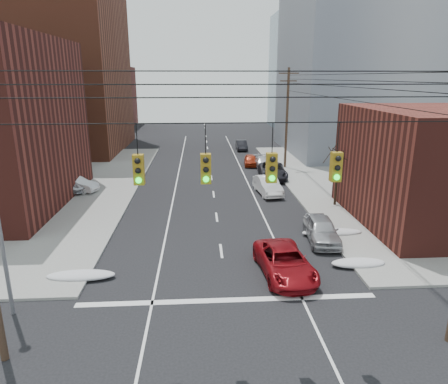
{
  "coord_description": "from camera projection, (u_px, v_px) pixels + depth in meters",
  "views": [
    {
      "loc": [
        -1.21,
        -9.92,
        10.03
      ],
      "look_at": [
        0.32,
        14.32,
        3.0
      ],
      "focal_mm": 32.0,
      "sensor_mm": 36.0,
      "label": 1
    }
  ],
  "objects": [
    {
      "name": "building_brick_tall",
      "position": [
        25.0,
        38.0,
        52.78
      ],
      "size": [
        24.0,
        20.0,
        30.0
      ],
      "primitive_type": "cube",
      "color": "brown",
      "rests_on": "ground"
    },
    {
      "name": "building_brick_far",
      "position": [
        75.0,
        98.0,
        80.08
      ],
      "size": [
        22.0,
        18.0,
        12.0
      ],
      "primitive_type": "cube",
      "color": "#511E18",
      "rests_on": "ground"
    },
    {
      "name": "building_office",
      "position": [
        374.0,
        57.0,
        52.41
      ],
      "size": [
        22.0,
        20.0,
        25.0
      ],
      "primitive_type": "cube",
      "color": "gray",
      "rests_on": "ground"
    },
    {
      "name": "building_glass",
      "position": [
        327.0,
        72.0,
        77.87
      ],
      "size": [
        20.0,
        18.0,
        22.0
      ],
      "primitive_type": "cube",
      "color": "gray",
      "rests_on": "ground"
    },
    {
      "name": "utility_pole_far",
      "position": [
        287.0,
        117.0,
        43.87
      ],
      "size": [
        2.2,
        0.28,
        11.0
      ],
      "color": "#473323",
      "rests_on": "ground"
    },
    {
      "name": "traffic_signals",
      "position": [
        239.0,
        166.0,
        13.23
      ],
      "size": [
        17.0,
        0.42,
        2.02
      ],
      "color": "black",
      "rests_on": "ground"
    },
    {
      "name": "bare_tree",
      "position": [
        337.0,
        178.0,
        31.48
      ],
      "size": [
        2.09,
        2.2,
        4.93
      ],
      "color": "black",
      "rests_on": "ground"
    },
    {
      "name": "snow_nw",
      "position": [
        81.0,
        275.0,
        20.5
      ],
      "size": [
        3.5,
        1.08,
        0.42
      ],
      "primitive_type": "ellipsoid",
      "color": "silver",
      "rests_on": "ground"
    },
    {
      "name": "snow_ne",
      "position": [
        358.0,
        263.0,
        21.87
      ],
      "size": [
        3.0,
        1.08,
        0.42
      ],
      "primitive_type": "ellipsoid",
      "color": "silver",
      "rests_on": "ground"
    },
    {
      "name": "snow_east_far",
      "position": [
        332.0,
        232.0,
        26.18
      ],
      "size": [
        4.0,
        1.08,
        0.42
      ],
      "primitive_type": "ellipsoid",
      "color": "silver",
      "rests_on": "ground"
    },
    {
      "name": "red_pickup",
      "position": [
        285.0,
        262.0,
        20.82
      ],
      "size": [
        2.87,
        5.46,
        1.47
      ],
      "primitive_type": "imported",
      "rotation": [
        0.0,
        0.0,
        0.09
      ],
      "color": "maroon",
      "rests_on": "ground"
    },
    {
      "name": "parked_car_a",
      "position": [
        321.0,
        230.0,
        25.12
      ],
      "size": [
        2.2,
        4.69,
        1.55
      ],
      "primitive_type": "imported",
      "rotation": [
        0.0,
        0.0,
        -0.08
      ],
      "color": "#AAABAF",
      "rests_on": "ground"
    },
    {
      "name": "parked_car_b",
      "position": [
        268.0,
        185.0,
        35.33
      ],
      "size": [
        2.16,
        4.84,
        1.54
      ],
      "primitive_type": "imported",
      "rotation": [
        0.0,
        0.0,
        0.12
      ],
      "color": "silver",
      "rests_on": "ground"
    },
    {
      "name": "parked_car_c",
      "position": [
        273.0,
        171.0,
        40.75
      ],
      "size": [
        2.98,
        5.83,
        1.57
      ],
      "primitive_type": "imported",
      "rotation": [
        0.0,
        0.0,
        -0.07
      ],
      "color": "black",
      "rests_on": "ground"
    },
    {
      "name": "parked_car_d",
      "position": [
        263.0,
        163.0,
        45.3
      ],
      "size": [
        2.01,
        4.44,
        1.26
      ],
      "primitive_type": "imported",
      "rotation": [
        0.0,
        0.0,
        0.06
      ],
      "color": "silver",
      "rests_on": "ground"
    },
    {
      "name": "parked_car_e",
      "position": [
        251.0,
        160.0,
        46.71
      ],
      "size": [
        1.86,
        3.89,
        1.28
      ],
      "primitive_type": "imported",
      "rotation": [
        0.0,
        0.0,
        -0.09
      ],
      "color": "#99270D",
      "rests_on": "ground"
    },
    {
      "name": "parked_car_f",
      "position": [
        241.0,
        145.0,
        56.68
      ],
      "size": [
        1.46,
        4.09,
        1.34
      ],
      "primitive_type": "imported",
      "rotation": [
        0.0,
        0.0,
        -0.01
      ],
      "color": "black",
      "rests_on": "ground"
    },
    {
      "name": "lot_car_a",
      "position": [
        75.0,
        184.0,
        35.47
      ],
      "size": [
        4.29,
        2.57,
        1.34
      ],
      "primitive_type": "imported",
      "rotation": [
        0.0,
        0.0,
        1.26
      ],
      "color": "silver",
      "rests_on": "sidewalk_nw"
    },
    {
      "name": "lot_car_b",
      "position": [
        62.0,
        183.0,
        35.67
      ],
      "size": [
        6.08,
        4.53,
        1.54
      ],
      "primitive_type": "imported",
      "rotation": [
        0.0,
        0.0,
        1.16
      ],
      "color": "silver",
      "rests_on": "sidewalk_nw"
    },
    {
      "name": "lot_car_d",
      "position": [
        0.0,
        184.0,
        35.19
      ],
      "size": [
        4.79,
        3.19,
        1.52
      ],
      "primitive_type": "imported",
      "rotation": [
        0.0,
        0.0,
        1.92
      ],
      "color": "#AEADB2",
      "rests_on": "sidewalk_nw"
    }
  ]
}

